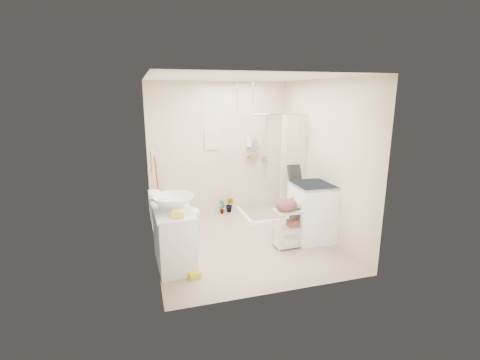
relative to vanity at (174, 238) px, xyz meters
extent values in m
plane|color=tan|center=(1.16, 0.51, -0.41)|extent=(3.20, 3.20, 0.00)
cube|color=silver|center=(1.16, 0.51, 2.19)|extent=(2.80, 3.20, 0.04)
cube|color=beige|center=(1.16, 2.11, 0.89)|extent=(2.80, 0.04, 2.60)
cube|color=beige|center=(1.16, -1.09, 0.89)|extent=(2.80, 0.04, 2.60)
cube|color=beige|center=(-0.24, 0.51, 0.89)|extent=(0.04, 3.20, 2.60)
cube|color=beige|center=(2.56, 0.51, 0.89)|extent=(0.04, 3.20, 2.60)
cube|color=silver|center=(0.00, 0.00, 0.00)|extent=(0.56, 0.95, 0.82)
imported|color=white|center=(0.02, 0.03, 0.51)|extent=(0.63, 0.63, 0.20)
cube|color=#EDDA4F|center=(0.05, -0.31, 0.45)|extent=(0.20, 0.18, 0.09)
cube|color=yellow|center=(0.20, -0.45, -0.35)|extent=(0.27, 0.24, 0.12)
imported|color=white|center=(0.12, 0.88, 0.01)|extent=(0.83, 0.47, 0.84)
imported|color=#9B3E24|center=(1.15, 1.89, -0.26)|extent=(0.18, 0.16, 0.29)
imported|color=brown|center=(1.32, 1.94, -0.25)|extent=(0.22, 0.22, 0.31)
cube|color=beige|center=(1.01, 2.09, 1.09)|extent=(0.28, 0.03, 0.42)
imported|color=silver|center=(1.76, 2.01, 1.04)|extent=(0.10, 0.10, 0.27)
imported|color=#4D71B6|center=(1.90, 2.03, 0.99)|extent=(0.08, 0.08, 0.17)
cube|color=white|center=(2.30, 0.26, 0.07)|extent=(0.67, 0.70, 0.95)
camera|label=1|loc=(-0.41, -4.59, 1.97)|focal=26.00mm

